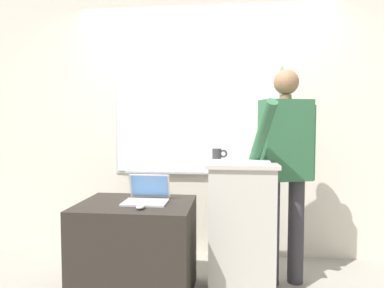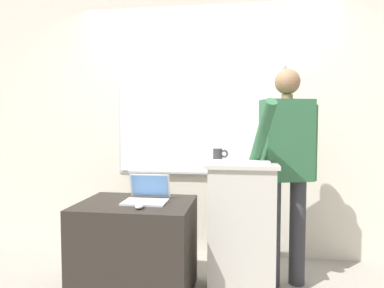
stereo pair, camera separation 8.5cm
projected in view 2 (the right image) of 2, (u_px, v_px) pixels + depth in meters
back_wall at (207, 116)px, 3.49m from camera, size 6.40×0.17×2.82m
lectern_podium at (241, 227)px, 2.69m from camera, size 0.54×0.48×1.03m
side_desk at (136, 248)px, 2.64m from camera, size 0.86×0.67×0.73m
person_presenter at (286, 162)px, 2.76m from camera, size 0.57×0.64×1.76m
laptop at (147, 194)px, 2.66m from camera, size 0.33×0.29×0.20m
wireless_keyboard at (239, 162)px, 2.60m from camera, size 0.46×0.14×0.02m
computer_mouse_by_laptop at (140, 206)px, 2.43m from camera, size 0.06×0.10×0.03m
coffee_mug at (218, 154)px, 2.86m from camera, size 0.13×0.08×0.09m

